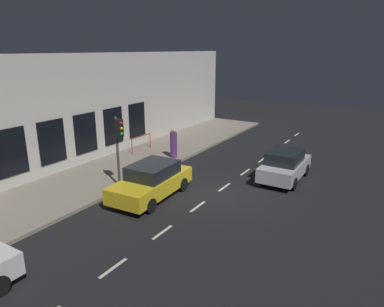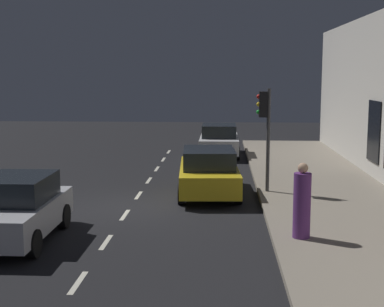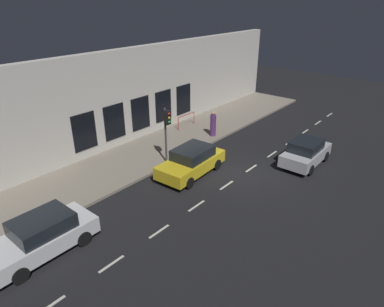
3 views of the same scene
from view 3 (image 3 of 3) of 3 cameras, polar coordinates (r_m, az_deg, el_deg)
ground_plane at (r=19.97m, az=8.40°, el=-3.49°), size 60.00×60.00×0.00m
sidewalk at (r=23.40m, az=-4.63°, el=1.35°), size 4.50×32.00×0.15m
building_facade at (r=24.14m, az=-9.29°, el=9.64°), size 0.65×32.00×6.35m
lane_centre_line at (r=20.74m, az=9.87°, el=-2.45°), size 0.12×27.20×0.01m
traffic_light at (r=19.91m, az=-4.22°, el=4.82°), size 0.47×0.32×3.42m
parked_car_0 at (r=21.72m, az=18.45°, el=0.18°), size 1.86×3.83×1.58m
parked_car_1 at (r=15.10m, az=-23.85°, el=-12.47°), size 1.96×4.28×1.58m
parked_car_2 at (r=19.52m, az=-0.09°, el=-1.29°), size 2.17×4.45×1.58m
pedestrian_0 at (r=24.55m, az=3.54°, el=4.82°), size 0.58×0.58×1.81m
red_railing at (r=26.29m, az=-0.96°, el=5.98°), size 0.05×1.91×0.97m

